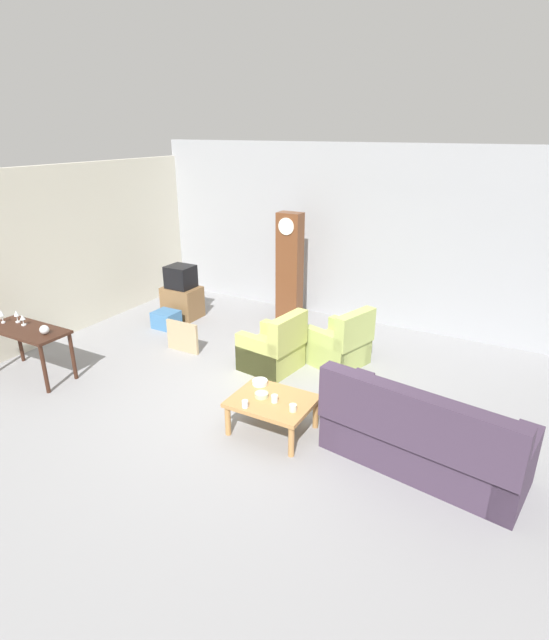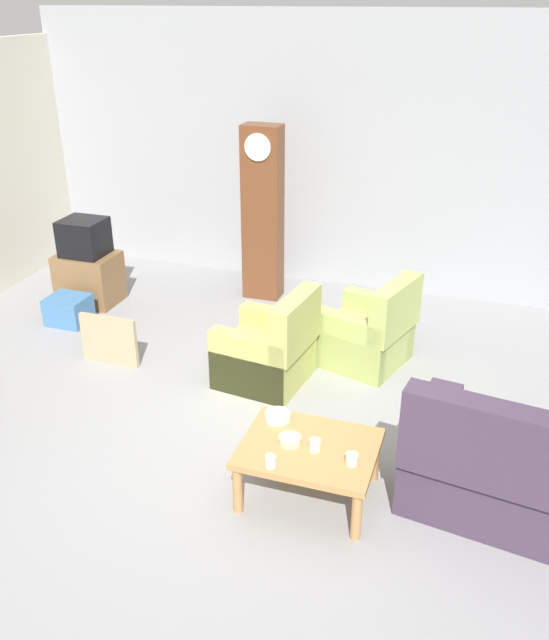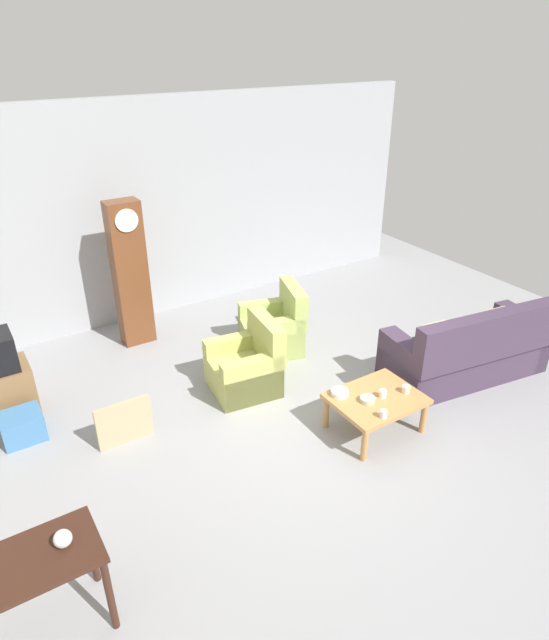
# 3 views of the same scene
# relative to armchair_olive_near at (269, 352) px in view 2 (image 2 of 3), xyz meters

# --- Properties ---
(ground_plane) EXTENTS (10.40, 10.40, 0.00)m
(ground_plane) POSITION_rel_armchair_olive_near_xyz_m (0.32, -0.95, -0.31)
(ground_plane) COLOR gray
(garage_door_wall) EXTENTS (8.40, 0.16, 3.20)m
(garage_door_wall) POSITION_rel_armchair_olive_near_xyz_m (0.32, 2.65, 1.29)
(garage_door_wall) COLOR #9EA0A5
(garage_door_wall) RESTS_ON ground_plane
(armchair_olive_near) EXTENTS (0.88, 0.85, 0.92)m
(armchair_olive_near) POSITION_rel_armchair_olive_near_xyz_m (0.00, 0.00, 0.00)
(armchair_olive_near) COLOR tan
(armchair_olive_near) RESTS_ON ground_plane
(armchair_olive_far) EXTENTS (0.98, 0.96, 0.92)m
(armchair_olive_far) POSITION_rel_armchair_olive_near_xyz_m (0.81, 0.64, 0.00)
(armchair_olive_far) COLOR #A7B762
(armchair_olive_far) RESTS_ON ground_plane
(coffee_table_wood) EXTENTS (0.96, 0.76, 0.44)m
(coffee_table_wood) POSITION_rel_armchair_olive_near_xyz_m (0.80, -1.45, 0.07)
(coffee_table_wood) COLOR #B27F47
(coffee_table_wood) RESTS_ON ground_plane
(grandfather_clock) EXTENTS (0.44, 0.30, 2.04)m
(grandfather_clock) POSITION_rel_armchair_olive_near_xyz_m (-0.72, 1.89, 0.72)
(grandfather_clock) COLOR brown
(grandfather_clock) RESTS_ON ground_plane
(tv_stand_cabinet) EXTENTS (0.68, 0.52, 0.60)m
(tv_stand_cabinet) POSITION_rel_armchair_olive_near_xyz_m (-2.61, 1.07, -0.01)
(tv_stand_cabinet) COLOR brown
(tv_stand_cabinet) RESTS_ON ground_plane
(tv_crt) EXTENTS (0.48, 0.44, 0.42)m
(tv_crt) POSITION_rel_armchair_olive_near_xyz_m (-2.61, 1.07, 0.50)
(tv_crt) COLOR black
(tv_crt) RESTS_ON tv_stand_cabinet
(framed_picture_leaning) EXTENTS (0.60, 0.05, 0.51)m
(framed_picture_leaning) POSITION_rel_armchair_olive_near_xyz_m (-1.60, -0.18, -0.05)
(framed_picture_leaning) COLOR tan
(framed_picture_leaning) RESTS_ON ground_plane
(storage_box_blue) EXTENTS (0.43, 0.38, 0.31)m
(storage_box_blue) POSITION_rel_armchair_olive_near_xyz_m (-2.53, 0.49, -0.15)
(storage_box_blue) COLOR teal
(storage_box_blue) RESTS_ON ground_plane
(cup_white_porcelain) EXTENTS (0.08, 0.08, 0.09)m
(cup_white_porcelain) POSITION_rel_armchair_olive_near_xyz_m (0.85, -1.49, 0.17)
(cup_white_porcelain) COLOR white
(cup_white_porcelain) RESTS_ON coffee_table_wood
(cup_blue_rimmed) EXTENTS (0.07, 0.07, 0.09)m
(cup_blue_rimmed) POSITION_rel_armchair_olive_near_xyz_m (0.61, -1.75, 0.17)
(cup_blue_rimmed) COLOR silver
(cup_blue_rimmed) RESTS_ON coffee_table_wood
(cup_cream_tall) EXTENTS (0.09, 0.09, 0.08)m
(cup_cream_tall) POSITION_rel_armchair_olive_near_xyz_m (1.13, -1.55, 0.17)
(cup_cream_tall) COLOR beige
(cup_cream_tall) RESTS_ON coffee_table_wood
(bowl_white_stacked) EXTENTS (0.19, 0.19, 0.06)m
(bowl_white_stacked) POSITION_rel_armchair_olive_near_xyz_m (0.48, -1.20, 0.16)
(bowl_white_stacked) COLOR white
(bowl_white_stacked) RESTS_ON coffee_table_wood
(bowl_shallow_green) EXTENTS (0.16, 0.16, 0.05)m
(bowl_shallow_green) POSITION_rel_armchair_olive_near_xyz_m (0.66, -1.46, 0.16)
(bowl_shallow_green) COLOR #B2C69E
(bowl_shallow_green) RESTS_ON coffee_table_wood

